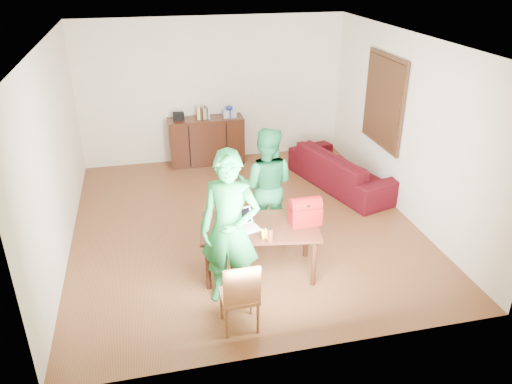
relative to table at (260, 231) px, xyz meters
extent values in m
cube|color=#492412|center=(0.06, 1.28, -0.65)|extent=(5.00, 5.50, 0.10)
cube|color=white|center=(0.06, 1.28, 2.15)|extent=(5.00, 5.50, 0.10)
cube|color=beige|center=(0.06, 4.08, 0.75)|extent=(5.00, 0.10, 2.70)
cube|color=beige|center=(0.06, -1.52, 0.75)|extent=(5.00, 0.10, 2.70)
cube|color=beige|center=(-2.49, 1.28, 0.75)|extent=(0.10, 5.50, 2.70)
cube|color=beige|center=(2.61, 1.28, 0.75)|extent=(0.10, 5.50, 2.70)
cube|color=#3F2614|center=(2.52, 1.98, 0.95)|extent=(0.04, 1.28, 1.48)
cube|color=#472715|center=(2.49, 1.98, 0.95)|extent=(0.01, 1.18, 1.36)
cube|color=black|center=(-0.14, 3.79, -0.15)|extent=(1.40, 0.45, 0.90)
cube|color=black|center=(-0.64, 3.79, 0.37)|extent=(0.20, 0.14, 0.14)
cube|color=#B4B4BE|center=(0.31, 3.79, 0.37)|extent=(0.24, 0.22, 0.14)
ellipsoid|color=#173297|center=(0.31, 3.79, 0.48)|extent=(0.14, 0.14, 0.07)
cube|color=black|center=(0.00, 0.00, 0.06)|extent=(1.56, 1.04, 0.04)
cylinder|color=black|center=(-0.69, -0.21, -0.28)|extent=(0.06, 0.06, 0.64)
cylinder|color=black|center=(0.58, -0.43, -0.28)|extent=(0.06, 0.06, 0.64)
cylinder|color=black|center=(-0.58, 0.43, -0.28)|extent=(0.06, 0.06, 0.64)
cylinder|color=black|center=(0.69, 0.21, -0.28)|extent=(0.06, 0.06, 0.64)
cube|color=brown|center=(-0.46, -0.96, -0.19)|extent=(0.40, 0.38, 0.04)
cube|color=brown|center=(-0.45, -1.13, 0.05)|extent=(0.39, 0.03, 0.45)
imported|color=#16662B|center=(-0.45, -0.46, 0.34)|extent=(0.80, 0.68, 1.87)
imported|color=#166532|center=(0.28, 0.81, 0.23)|extent=(0.98, 0.88, 1.65)
cube|color=white|center=(-0.18, -0.06, 0.09)|extent=(0.36, 0.30, 0.02)
cube|color=black|center=(-0.18, -0.06, 0.20)|extent=(0.32, 0.17, 0.20)
cylinder|color=#5D2315|center=(0.03, -0.40, 0.17)|extent=(0.08, 0.08, 0.19)
cube|color=maroon|center=(0.56, -0.07, 0.22)|extent=(0.38, 0.22, 0.28)
imported|color=#370712|center=(2.01, 2.19, -0.28)|extent=(1.43, 2.33, 0.64)
camera|label=1|loc=(-1.25, -5.20, 3.14)|focal=35.00mm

